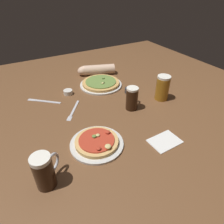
{
  "coord_description": "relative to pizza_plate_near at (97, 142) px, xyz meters",
  "views": [
    {
      "loc": [
        -0.48,
        -0.84,
        0.69
      ],
      "look_at": [
        0.0,
        0.0,
        0.02
      ],
      "focal_mm": 31.69,
      "sensor_mm": 36.0,
      "label": 1
    }
  ],
  "objects": [
    {
      "name": "ground_plane",
      "position": [
        0.19,
        0.19,
        -0.03
      ],
      "size": [
        2.4,
        2.4,
        0.03
      ],
      "primitive_type": "cube",
      "color": "brown"
    },
    {
      "name": "beer_mug_dark",
      "position": [
        -0.27,
        -0.1,
        0.06
      ],
      "size": [
        0.12,
        0.11,
        0.16
      ],
      "color": "black",
      "rests_on": "ground_plane"
    },
    {
      "name": "pizza_plate_near",
      "position": [
        0.0,
        0.0,
        0.0
      ],
      "size": [
        0.27,
        0.27,
        0.05
      ],
      "color": "silver",
      "rests_on": "ground_plane"
    },
    {
      "name": "beer_mug_amber",
      "position": [
        0.58,
        0.19,
        0.07
      ],
      "size": [
        0.09,
        0.14,
        0.17
      ],
      "color": "#9E6619",
      "rests_on": "ground_plane"
    },
    {
      "name": "napkin_folded",
      "position": [
        0.31,
        -0.15,
        -0.01
      ],
      "size": [
        0.16,
        0.12,
        0.01
      ],
      "primitive_type": "cube",
      "rotation": [
        0.0,
        0.0,
        0.03
      ],
      "color": "white",
      "rests_on": "ground_plane"
    },
    {
      "name": "knife_right",
      "position": [
        -0.13,
        0.54,
        -0.01
      ],
      "size": [
        0.19,
        0.17,
        0.01
      ],
      "color": "silver",
      "rests_on": "ground_plane"
    },
    {
      "name": "ramekin_butter",
      "position": [
        0.05,
        0.56,
        -0.0
      ],
      "size": [
        0.06,
        0.06,
        0.03
      ],
      "primitive_type": "cylinder",
      "color": "silver",
      "rests_on": "ground_plane"
    },
    {
      "name": "fork_left",
      "position": [
        0.0,
        0.34,
        -0.01
      ],
      "size": [
        0.15,
        0.19,
        0.01
      ],
      "color": "silver",
      "rests_on": "ground_plane"
    },
    {
      "name": "ramekin_sauce",
      "position": [
        0.43,
        0.37,
        0.0
      ],
      "size": [
        0.06,
        0.06,
        0.04
      ],
      "primitive_type": "cylinder",
      "color": "#333338",
      "rests_on": "ground_plane"
    },
    {
      "name": "beer_mug_pale",
      "position": [
        0.34,
        0.19,
        0.06
      ],
      "size": [
        0.11,
        0.1,
        0.15
      ],
      "color": "black",
      "rests_on": "ground_plane"
    },
    {
      "name": "diner_arm",
      "position": [
        0.36,
        0.77,
        0.02
      ],
      "size": [
        0.31,
        0.16,
        0.08
      ],
      "color": "beige",
      "rests_on": "ground_plane"
    },
    {
      "name": "pizza_plate_far",
      "position": [
        0.31,
        0.56,
        0.0
      ],
      "size": [
        0.32,
        0.32,
        0.05
      ],
      "color": "silver",
      "rests_on": "ground_plane"
    }
  ]
}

